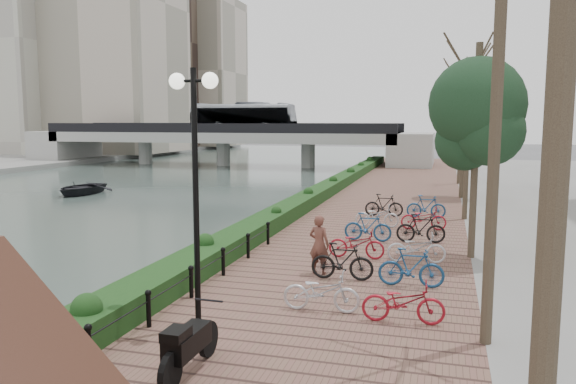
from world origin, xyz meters
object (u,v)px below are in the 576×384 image
at_px(lamppost, 195,145).
at_px(motorcycle, 190,342).
at_px(pedestrian, 319,244).
at_px(boat, 81,188).

bearing_deg(lamppost, motorcycle, -68.61).
bearing_deg(pedestrian, boat, -25.34).
xyz_separation_m(lamppost, pedestrian, (1.50, 4.61, -2.91)).
xyz_separation_m(lamppost, motorcycle, (0.78, -1.98, -3.20)).
distance_m(lamppost, boat, 27.03).
xyz_separation_m(motorcycle, boat, (-18.28, 22.23, -0.60)).
xyz_separation_m(motorcycle, pedestrian, (0.72, 6.60, 0.28)).
xyz_separation_m(lamppost, boat, (-17.50, 20.25, -3.80)).
bearing_deg(motorcycle, boat, 130.30).
bearing_deg(motorcycle, lamppost, 112.27).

